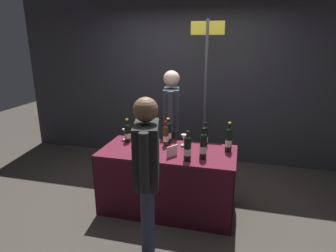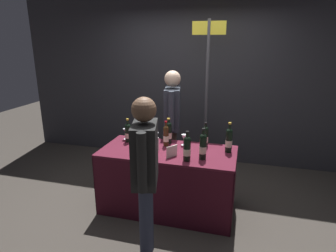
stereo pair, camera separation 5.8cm
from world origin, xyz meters
name	(u,v)px [view 1 (the left image)]	position (x,y,z in m)	size (l,w,h in m)	color
ground_plane	(168,207)	(0.00, 0.00, 0.00)	(12.00, 12.00, 0.00)	#38332D
back_partition	(193,72)	(0.00, 1.72, 1.51)	(6.18, 0.12, 3.02)	#2D2D33
tasting_table	(168,169)	(0.00, 0.00, 0.53)	(1.59, 0.75, 0.77)	#4C1423
featured_wine_bottle	(168,132)	(-0.06, 0.25, 0.91)	(0.08, 0.08, 0.32)	black
display_bottle_0	(229,139)	(0.69, 0.14, 0.92)	(0.08, 0.08, 0.35)	black
display_bottle_1	(203,146)	(0.43, -0.14, 0.92)	(0.08, 0.08, 0.35)	black
display_bottle_2	(205,136)	(0.40, 0.25, 0.90)	(0.07, 0.07, 0.30)	black
display_bottle_3	(166,135)	(-0.07, 0.15, 0.90)	(0.07, 0.07, 0.31)	#38230F
display_bottle_4	(187,148)	(0.27, -0.23, 0.91)	(0.08, 0.08, 0.33)	black
display_bottle_5	(139,142)	(-0.29, -0.18, 0.91)	(0.07, 0.07, 0.34)	#38230F
display_bottle_6	(127,133)	(-0.57, 0.16, 0.89)	(0.08, 0.08, 0.30)	black
wine_glass_near_vendor	(125,131)	(-0.64, 0.24, 0.88)	(0.07, 0.07, 0.14)	silver
wine_glass_mid	(155,135)	(-0.23, 0.27, 0.85)	(0.07, 0.07, 0.12)	silver
wine_glass_near_taster	(184,138)	(0.14, 0.23, 0.86)	(0.07, 0.07, 0.14)	silver
flower_vase	(155,141)	(-0.14, -0.04, 0.88)	(0.08, 0.08, 0.40)	silver
brochure_stand	(172,151)	(0.09, -0.18, 0.83)	(0.15, 0.01, 0.13)	silver
vendor_presenter	(171,117)	(-0.14, 0.74, 0.98)	(0.29, 0.60, 1.62)	#4C4233
taster_foreground_right	(147,167)	(0.02, -0.84, 0.93)	(0.30, 0.55, 1.56)	#2D3347
booth_signpost	(205,86)	(0.29, 1.06, 1.38)	(0.46, 0.04, 2.29)	#47474C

